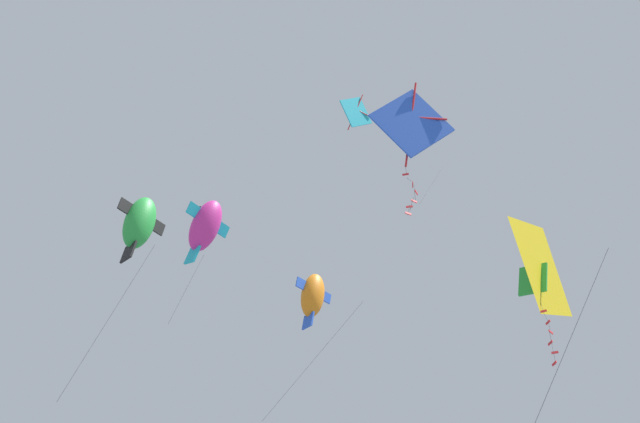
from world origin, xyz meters
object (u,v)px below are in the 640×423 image
(kite_fish_near_left, at_px, (313,296))
(kite_fish_highest, at_px, (139,223))
(kite_diamond_near_right, at_px, (356,112))
(kite_delta_low_drifter, at_px, (539,271))
(kite_diamond_upper_right, at_px, (412,123))
(kite_fish_mid_left, at_px, (205,226))

(kite_fish_near_left, xyz_separation_m, kite_fish_highest, (-8.42, -4.97, -4.83))
(kite_diamond_near_right, bearing_deg, kite_delta_low_drifter, -53.78)
(kite_fish_near_left, distance_m, kite_fish_highest, 10.91)
(kite_fish_near_left, relative_size, kite_fish_highest, 1.08)
(kite_diamond_upper_right, bearing_deg, kite_fish_mid_left, 108.40)
(kite_fish_mid_left, relative_size, kite_delta_low_drifter, 0.75)
(kite_diamond_upper_right, bearing_deg, kite_fish_near_left, 79.23)
(kite_fish_highest, bearing_deg, kite_fish_mid_left, 32.53)
(kite_fish_mid_left, xyz_separation_m, kite_delta_low_drifter, (6.80, -8.81, -6.59))
(kite_fish_near_left, relative_size, kite_fish_mid_left, 1.39)
(kite_fish_mid_left, distance_m, kite_diamond_upper_right, 10.51)
(kite_fish_near_left, distance_m, kite_fish_mid_left, 5.65)
(kite_fish_highest, bearing_deg, kite_delta_low_drifter, -44.63)
(kite_diamond_near_right, distance_m, kite_diamond_upper_right, 5.34)
(kite_fish_mid_left, xyz_separation_m, kite_diamond_upper_right, (2.45, -9.58, -3.57))
(kite_delta_low_drifter, bearing_deg, kite_diamond_upper_right, 161.37)
(kite_fish_mid_left, bearing_deg, kite_delta_low_drifter, -68.30)
(kite_fish_mid_left, bearing_deg, kite_diamond_upper_right, -91.58)
(kite_fish_mid_left, relative_size, kite_diamond_upper_right, 1.11)
(kite_fish_near_left, bearing_deg, kite_fish_highest, -159.04)
(kite_diamond_near_right, relative_size, kite_fish_highest, 0.20)
(kite_diamond_upper_right, xyz_separation_m, kite_fish_highest, (-5.46, 6.22, -1.05))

